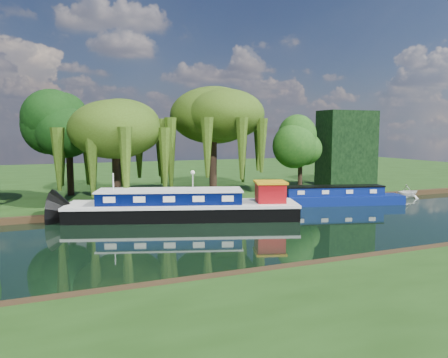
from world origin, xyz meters
name	(u,v)px	position (x,y,z in m)	size (l,w,h in m)	color
ground	(238,233)	(0.00, 0.00, 0.00)	(120.00, 120.00, 0.00)	black
far_bank	(134,177)	(0.00, 34.00, 0.23)	(120.00, 52.00, 0.45)	#17330E
dutch_barge	(185,207)	(-1.75, 5.52, 0.86)	(16.76, 8.73, 3.47)	black
narrowboat	(334,197)	(11.91, 6.45, 0.63)	(12.13, 5.13, 1.75)	navy
white_cruiser	(407,197)	(20.93, 7.19, 0.00)	(2.20, 2.54, 1.34)	silver
willow_left	(115,131)	(-5.43, 12.95, 6.29)	(6.70, 6.70, 8.03)	black
willow_right	(213,122)	(3.58, 13.73, 7.11)	(7.50, 7.50, 9.13)	black
tree_far_mid	(69,130)	(-8.87, 17.69, 6.42)	(5.30, 5.30, 8.67)	black
tree_far_right	(301,145)	(13.02, 13.66, 4.88)	(3.92, 3.92, 6.41)	black
conifer_hedge	(347,148)	(19.00, 14.00, 4.45)	(6.00, 3.00, 8.00)	black
lamppost	(193,177)	(0.50, 10.50, 2.42)	(0.36, 0.36, 2.56)	silver
mooring_posts	(189,199)	(-0.50, 8.40, 0.95)	(19.16, 0.16, 1.00)	silver
reeds_near	(419,242)	(6.87, -7.57, 0.55)	(33.70, 1.50, 1.10)	#1B4612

